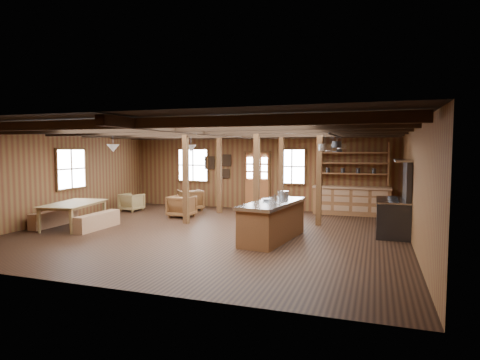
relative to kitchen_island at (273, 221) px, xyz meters
The scene contains 22 objects.
room 2.05m from the kitchen_island, behind, with size 10.04×9.04×2.84m.
ceiling_joists 2.89m from the kitchen_island, 164.75° to the left, with size 9.80×8.82×0.18m.
timber_posts 2.87m from the kitchen_island, 118.13° to the left, with size 3.95×2.35×2.80m.
back_door 5.11m from the kitchen_island, 110.70° to the left, with size 1.02×0.08×2.15m.
window_back_left 6.59m from the kitchen_island, 132.67° to the left, with size 1.32×0.06×1.32m.
window_back_right 4.93m from the kitchen_island, 95.98° to the left, with size 1.02×0.06×1.32m.
window_left 6.90m from the kitchen_island, behind, with size 0.14×1.24×1.32m.
notice_boards 5.91m from the kitchen_island, 124.67° to the left, with size 1.08×0.03×0.90m.
back_counter 4.79m from the kitchen_island, 70.50° to the left, with size 2.55×0.60×2.45m.
pendant_lamps 4.61m from the kitchen_island, 162.03° to the left, with size 1.86×2.36×0.66m.
pot_rack 2.37m from the kitchen_island, 25.40° to the left, with size 0.44×3.00×0.43m.
kitchen_island is the anchor object (origin of this frame).
step_stool 1.41m from the kitchen_island, 82.37° to the left, with size 0.41×0.29×0.36m, color #986845.
commercial_range 3.23m from the kitchen_island, 28.12° to the left, with size 0.81×1.59×1.96m.
dining_table 5.71m from the kitchen_island, behind, with size 2.00×1.11×0.70m, color olive.
bench_wall 6.46m from the kitchen_island, behind, with size 0.31×1.63×0.45m, color #986845.
bench_aisle 4.95m from the kitchen_island, behind, with size 0.30×1.62×0.44m, color #986845.
armchair_a 5.47m from the kitchen_island, 137.32° to the left, with size 0.81×0.83×0.75m, color brown.
armchair_b 4.28m from the kitchen_island, 148.03° to the left, with size 0.75×0.77×0.70m, color brown.
armchair_c 6.62m from the kitchen_island, 154.15° to the left, with size 0.68×0.70×0.64m, color olive.
counter_pot 1.05m from the kitchen_island, 86.90° to the left, with size 0.30×0.30×0.18m, color #B4B7BB.
bowl 0.55m from the kitchen_island, 145.26° to the left, with size 0.23×0.23×0.06m, color silver.
Camera 1 is at (4.16, -9.74, 2.22)m, focal length 30.00 mm.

